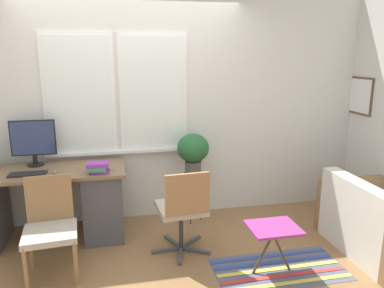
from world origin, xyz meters
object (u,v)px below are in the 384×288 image
Objects in this scene: keyboard at (28,174)px; plant_stand at (193,180)px; desk_chair_wooden at (50,225)px; couch_loveseat at (378,226)px; monitor at (33,141)px; book_stack at (98,168)px; folding_stool at (273,230)px; potted_plant at (193,150)px; office_chair_swivel at (183,208)px; mouse at (54,172)px.

keyboard reaches higher than plant_stand.
desk_chair_wooden is 0.75× the size of couch_loveseat.
keyboard is 0.31× the size of couch_loveseat.
monitor is 0.43× the size of couch_loveseat.
monitor reaches higher than desk_chair_wooden.
couch_loveseat reaches higher than plant_stand.
book_stack is 0.72m from desk_chair_wooden.
folding_stool is at bearing -23.33° from keyboard.
monitor is 0.57× the size of desk_chair_wooden.
plant_stand is (1.47, 0.79, 0.04)m from desk_chair_wooden.
potted_plant is at bearing 36.87° from plant_stand.
plant_stand is at bearing 23.04° from desk_chair_wooden.
potted_plant reaches higher than plant_stand.
book_stack reaches higher than plant_stand.
office_chair_swivel is at bearing -25.61° from book_stack.
folding_stool is (0.47, -1.20, -0.10)m from plant_stand.
potted_plant reaches higher than couch_loveseat.
book_stack is at bearing 42.03° from desk_chair_wooden.
keyboard is at bearing -92.78° from monitor.
monitor is 0.81m from book_stack.
mouse is 1.33m from office_chair_swivel.
potted_plant reaches higher than office_chair_swivel.
office_chair_swivel is 0.76× the size of couch_loveseat.
office_chair_swivel is (1.45, -0.78, -0.56)m from monitor.
couch_loveseat is (3.12, -0.29, -0.19)m from desk_chair_wooden.
folding_stool is (2.18, -1.28, -0.63)m from monitor.
mouse is 0.06× the size of couch_loveseat.
keyboard is 0.78× the size of folding_stool.
mouse is 0.16× the size of folding_stool.
desk_chair_wooden is (-0.42, -0.45, -0.37)m from book_stack.
mouse is 2.18m from folding_stool.
office_chair_swivel is 0.88m from folding_stool.
potted_plant reaches higher than keyboard.
potted_plant is at bearing 23.04° from desk_chair_wooden.
desk_chair_wooden is at bearing -151.70° from potted_plant.
keyboard is 0.59× the size of plant_stand.
couch_loveseat is 1.99m from plant_stand.
desk_chair_wooden is 3.14m from couch_loveseat.
monitor is at bearing 71.18° from couch_loveseat.
office_chair_swivel is 1.96m from couch_loveseat.
monitor is 0.42m from keyboard.
office_chair_swivel is at bearing -1.69° from desk_chair_wooden.
desk_chair_wooden is at bearing -89.46° from mouse.
folding_stool is at bearing -68.66° from plant_stand.
book_stack is 0.20× the size of couch_loveseat.
plant_stand is (1.05, 0.33, -0.32)m from book_stack.
book_stack is (0.42, -0.05, 0.04)m from mouse.
office_chair_swivel is (0.79, -0.38, -0.35)m from book_stack.
book_stack is 0.49× the size of potted_plant.
plant_stand is at bearing -143.13° from potted_plant.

